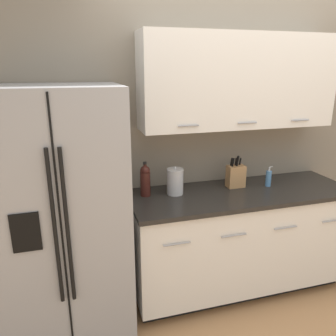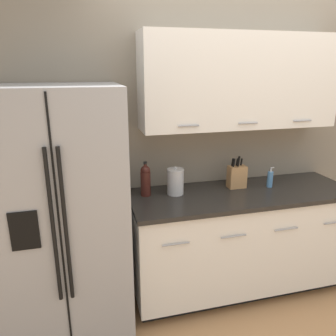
# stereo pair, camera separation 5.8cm
# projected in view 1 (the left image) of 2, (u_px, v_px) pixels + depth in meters

# --- Properties ---
(wall_back) EXTENTS (10.00, 0.39, 2.60)m
(wall_back) POSITION_uv_depth(u_px,v_px,m) (236.00, 125.00, 2.86)
(wall_back) COLOR gray
(wall_back) RESTS_ON ground_plane
(counter_unit) EXTENTS (1.86, 0.64, 0.91)m
(counter_unit) POSITION_uv_depth(u_px,v_px,m) (238.00, 239.00, 2.84)
(counter_unit) COLOR black
(counter_unit) RESTS_ON ground_plane
(refrigerator) EXTENTS (0.86, 0.75, 1.78)m
(refrigerator) POSITION_uv_depth(u_px,v_px,m) (64.00, 216.00, 2.29)
(refrigerator) COLOR #9E9EA0
(refrigerator) RESTS_ON ground_plane
(knife_block) EXTENTS (0.15, 0.09, 0.28)m
(knife_block) POSITION_uv_depth(u_px,v_px,m) (236.00, 176.00, 2.77)
(knife_block) COLOR #A87A4C
(knife_block) RESTS_ON counter_unit
(wine_bottle) EXTENTS (0.08, 0.08, 0.28)m
(wine_bottle) POSITION_uv_depth(u_px,v_px,m) (145.00, 180.00, 2.56)
(wine_bottle) COLOR #3D1914
(wine_bottle) RESTS_ON counter_unit
(soap_dispenser) EXTENTS (0.05, 0.05, 0.17)m
(soap_dispenser) POSITION_uv_depth(u_px,v_px,m) (268.00, 178.00, 2.79)
(soap_dispenser) COLOR #4C7FB2
(soap_dispenser) RESTS_ON counter_unit
(steel_canister) EXTENTS (0.14, 0.14, 0.23)m
(steel_canister) POSITION_uv_depth(u_px,v_px,m) (175.00, 181.00, 2.61)
(steel_canister) COLOR #B7B7BA
(steel_canister) RESTS_ON counter_unit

